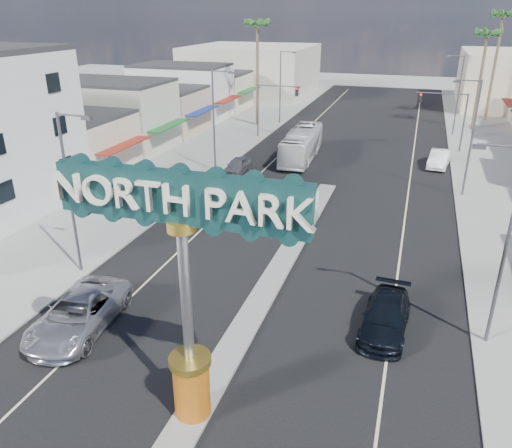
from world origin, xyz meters
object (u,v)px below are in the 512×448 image
Objects in this scene: streetlight_l_far at (282,84)px; streetlight_r_mid at (470,133)px; traffic_signal_right at (447,110)px; streetlight_r_near at (503,239)px; streetlight_r_far at (457,91)px; gateway_sign at (184,273)px; car_parked_left at (237,166)px; palm_right_far at (503,21)px; traffic_signal_left at (273,101)px; palm_left_far at (257,29)px; car_parked_right at (439,159)px; suv_right at (386,317)px; streetlight_l_near at (71,187)px; streetlight_l_mid at (215,116)px; city_bus at (302,144)px; suv_left at (79,313)px; palm_right_mid at (487,38)px.

streetlight_l_far and streetlight_r_mid have the same top height.
traffic_signal_right is 34.03m from streetlight_r_near.
streetlight_r_near is at bearing -90.00° from streetlight_r_far.
car_parked_left is at bearing 106.82° from gateway_sign.
palm_right_far reaches higher than streetlight_r_mid.
traffic_signal_left is 21.20m from streetlight_r_far.
palm_left_far reaches higher than car_parked_right.
suv_right is (-4.22, -20.42, -4.35)m from streetlight_r_mid.
streetlight_l_near is 17.21m from suv_right.
palm_right_far is (25.43, 32.00, 7.32)m from streetlight_l_mid.
traffic_signal_left is 9.46m from city_bus.
streetlight_r_far reaches higher than suv_left.
car_parked_left is at bearing -127.48° from city_bus.
streetlight_l_far reaches higher than city_bus.
streetlight_r_near is (20.87, -20.00, 0.00)m from streetlight_l_mid.
gateway_sign is 29.95m from car_parked_left.
suv_left reaches higher than suv_right.
streetlight_r_mid is at bearing -71.76° from car_parked_right.
traffic_signal_right is 20.59m from palm_right_far.
gateway_sign reaches higher than streetlight_l_far.
palm_left_far is 2.64× the size of suv_right.
palm_right_far is at bearing 51.52° from streetlight_l_mid.
palm_right_mid reaches higher than streetlight_r_mid.
suv_left reaches higher than car_parked_right.
palm_right_far is at bearing 81.88° from streetlight_r_mid.
gateway_sign is at bearing -37.55° from streetlight_l_near.
car_parked_left is at bearing 128.60° from suv_right.
streetlight_l_mid is at bearing 136.21° from streetlight_r_near.
streetlight_r_near is 1.81× the size of suv_right.
traffic_signal_left is 39.26m from streetlight_r_near.
traffic_signal_left is 0.56× the size of city_bus.
streetlight_r_far is 0.69× the size of palm_left_far.
streetlight_r_far reaches higher than car_parked_right.
suv_left is (3.21, -46.71, -4.22)m from streetlight_l_far.
palm_left_far is 19.00m from city_bus.
traffic_signal_left is at bearing -157.80° from streetlight_r_far.
car_parked_right is (19.31, -14.05, -4.28)m from streetlight_l_far.
palm_right_mid is (2.57, 26.00, 5.54)m from streetlight_r_mid.
suv_right is (16.65, -20.42, -4.35)m from streetlight_l_mid.
gateway_sign is 29.91m from streetlight_l_mid.
car_parked_left is (-21.53, -25.80, -9.91)m from palm_right_mid.
traffic_signal_left is 38.91m from suv_left.
traffic_signal_left is 1.21× the size of suv_right.
traffic_signal_right is (9.18, 42.02, -1.65)m from gateway_sign.
car_parked_left is (-14.75, 20.62, -0.03)m from suv_right.
palm_right_mid is at bearing 84.26° from car_parked_right.
palm_right_far is 2.95× the size of car_parked_right.
streetlight_r_mid reaches higher than car_parked_left.
streetlight_r_mid is (19.62, -13.99, 0.79)m from traffic_signal_left.
gateway_sign is 51.10m from streetlight_l_far.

